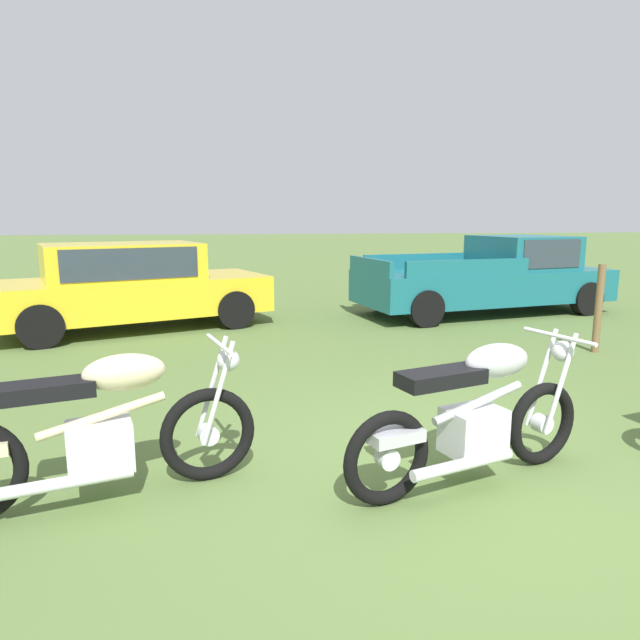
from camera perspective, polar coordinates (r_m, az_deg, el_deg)
name	(u,v)px	position (r m, az deg, el deg)	size (l,w,h in m)	color
ground_plane	(461,475)	(4.31, 14.30, -15.17)	(120.00, 120.00, 0.00)	#567038
motorcycle_cream	(99,430)	(3.93, -21.70, -10.43)	(2.08, 0.89, 1.02)	black
motorcycle_silver	(475,416)	(4.05, 15.63, -9.43)	(1.95, 0.91, 1.02)	black
car_yellow	(129,282)	(9.75, -19.03, 3.75)	(4.68, 3.15, 1.43)	gold
pickup_truck_teal	(495,274)	(11.36, 17.51, 4.48)	(5.14, 2.64, 1.49)	#19606B
fence_post_wooden	(599,309)	(8.53, 26.68, 1.05)	(0.10, 0.10, 1.22)	brown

